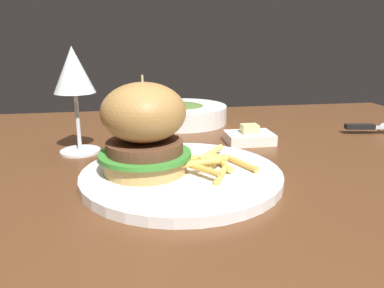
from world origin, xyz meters
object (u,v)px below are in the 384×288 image
Objects in this scene: butter_dish at (249,137)px; soup_bowl at (182,113)px; wine_glass at (74,75)px; burger_sandwich at (144,128)px; main_plate at (182,175)px.

butter_dish is 0.22m from soup_bowl.
soup_bowl is (0.21, 0.20, -0.11)m from wine_glass.
wine_glass is at bearing 125.38° from burger_sandwich.
butter_dish is at bearing 1.38° from wine_glass.
butter_dish is at bearing -62.06° from soup_bowl.
soup_bowl is at bearing 81.86° from main_plate.
burger_sandwich is 0.74× the size of wine_glass.
burger_sandwich is 0.20m from wine_glass.
burger_sandwich is at bearing -142.01° from butter_dish.
main_plate is at bearing -98.14° from soup_bowl.
main_plate is 0.23m from butter_dish.
main_plate is 2.11× the size of burger_sandwich.
soup_bowl reaches higher than main_plate.
soup_bowl reaches higher than butter_dish.
butter_dish is (0.20, 0.16, -0.06)m from burger_sandwich.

